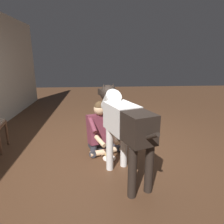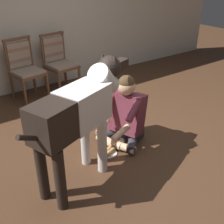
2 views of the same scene
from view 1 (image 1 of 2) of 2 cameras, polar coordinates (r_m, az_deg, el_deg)
ground_plane at (r=3.52m, az=-0.61°, el=-10.53°), size 14.60×14.60×0.00m
person_sitting_on_floor at (r=3.34m, az=-3.37°, el=-5.38°), size 0.71×0.61×0.86m
large_dog at (r=2.49m, az=3.45°, el=-2.82°), size 1.43×0.65×1.20m
hot_dog_on_plate at (r=3.18m, az=-0.83°, el=-13.08°), size 0.20×0.20×0.06m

